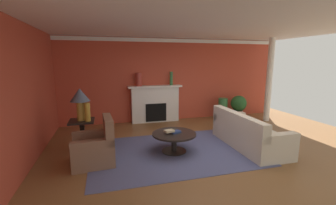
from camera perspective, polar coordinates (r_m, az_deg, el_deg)
ground_plane at (r=5.44m, az=9.98°, el=-12.09°), size 9.55×9.55×0.00m
wall_fireplace at (r=7.99m, az=0.61°, el=5.68°), size 7.95×0.12×2.81m
wall_window at (r=5.10m, az=-32.76°, el=1.23°), size 0.12×6.73×2.81m
ceiling_panel at (r=5.35m, az=9.54°, el=18.53°), size 7.95×6.73×0.06m
crown_moulding at (r=7.91m, az=0.79°, el=15.23°), size 7.95×0.08×0.12m
area_rug at (r=5.38m, az=1.51°, el=-12.14°), size 3.71×2.56×0.01m
fireplace at (r=7.75m, az=-3.22°, el=-0.57°), size 1.80×0.35×1.25m
sofa at (r=5.91m, az=19.25°, el=-7.62°), size 0.91×2.11×0.85m
armchair_near_window at (r=4.95m, az=-17.73°, el=-10.95°), size 0.85×0.85×0.95m
coffee_table at (r=5.26m, az=1.53°, el=-8.82°), size 1.00×1.00×0.45m
side_table at (r=5.78m, az=-20.59°, el=-7.05°), size 0.56×0.56×0.70m
table_lamp at (r=5.59m, az=-21.13°, el=1.04°), size 0.44×0.44×0.75m
vase_mantel_right at (r=7.72m, az=0.81°, el=6.03°), size 0.11×0.11×0.45m
vase_on_side_table at (r=5.52m, az=-19.48°, el=-2.27°), size 0.12×0.12×0.43m
vase_mantel_left at (r=7.48m, az=-7.34°, el=5.69°), size 0.20×0.20×0.42m
vase_tall_corner at (r=8.36m, az=13.50°, el=-1.51°), size 0.32×0.32×0.76m
book_red_cover at (r=5.23m, az=1.91°, el=-7.33°), size 0.25×0.20×0.05m
book_art_folio at (r=5.14m, az=0.33°, el=-7.12°), size 0.24×0.20×0.04m
potted_plant at (r=8.59m, az=17.21°, el=-0.58°), size 0.56×0.56×0.83m
column_white at (r=8.48m, az=23.94°, el=5.06°), size 0.20×0.20×2.81m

